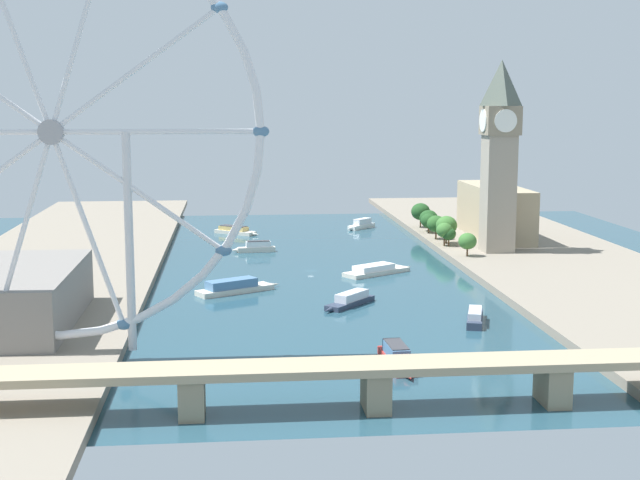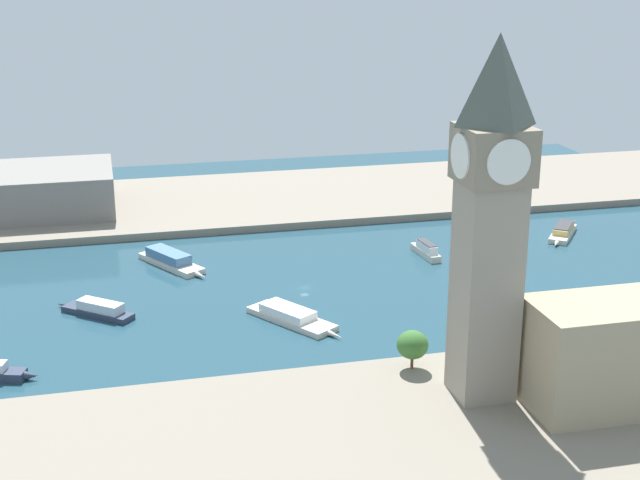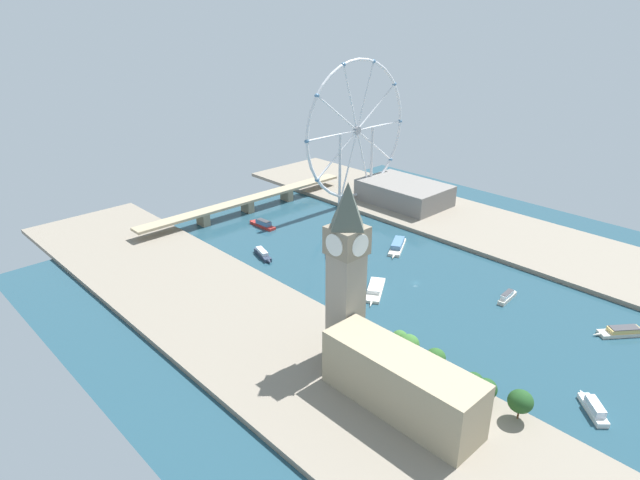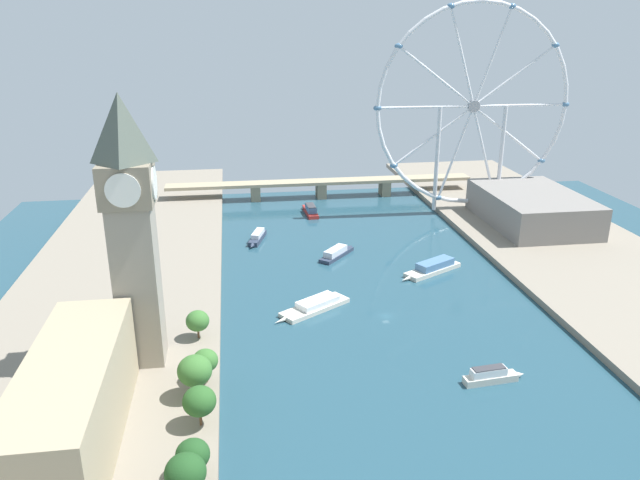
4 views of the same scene
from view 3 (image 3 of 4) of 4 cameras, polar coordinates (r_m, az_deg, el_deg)
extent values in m
plane|color=#234756|center=(355.55, 9.90, -4.39)|extent=(391.22, 391.22, 0.00)
cube|color=gray|center=(285.03, -3.96, -11.34)|extent=(90.00, 520.00, 3.00)
cube|color=gray|center=(441.68, 18.65, 0.57)|extent=(90.00, 520.00, 3.00)
cube|color=gray|center=(265.59, 2.68, -6.76)|extent=(13.75, 13.75, 54.72)
cube|color=gray|center=(250.24, 2.82, -0.01)|extent=(15.96, 15.96, 13.32)
pyramid|color=#4C564C|center=(243.94, 2.90, 3.70)|extent=(14.44, 14.44, 21.01)
cylinder|color=white|center=(255.53, 1.49, 0.53)|extent=(10.45, 0.50, 10.45)
cylinder|color=white|center=(245.12, 4.21, -0.56)|extent=(10.45, 0.50, 10.45)
cylinder|color=white|center=(255.82, 4.10, 0.50)|extent=(0.50, 10.45, 10.45)
cylinder|color=white|center=(244.82, 1.48, -0.53)|extent=(0.50, 10.45, 10.45)
cube|color=tan|center=(241.79, 8.37, -14.45)|extent=(22.00, 73.07, 26.60)
cylinder|color=#513823|center=(255.28, 19.89, -16.62)|extent=(0.80, 0.80, 4.62)
ellipsoid|color=#1E471E|center=(251.27, 20.10, -15.47)|extent=(10.61, 10.61, 9.55)
cylinder|color=#513823|center=(259.83, 16.67, -15.55)|extent=(0.80, 0.80, 3.03)
ellipsoid|color=#1E471E|center=(256.47, 16.82, -14.58)|extent=(10.07, 10.07, 9.06)
cylinder|color=#513823|center=(263.17, 15.53, -14.81)|extent=(0.80, 0.80, 3.18)
ellipsoid|color=#1E471E|center=(260.14, 15.65, -13.93)|extent=(8.67, 8.67, 7.81)
cylinder|color=#513823|center=(272.01, 11.81, -12.85)|extent=(0.80, 0.80, 4.09)
ellipsoid|color=#285623|center=(268.63, 11.92, -11.84)|extent=(9.53, 9.53, 8.58)
cylinder|color=#513823|center=(277.20, 9.09, -11.76)|extent=(0.80, 0.80, 4.82)
ellipsoid|color=#386B2D|center=(273.47, 9.18, -10.62)|extent=(10.54, 10.54, 9.49)
cylinder|color=#513823|center=(282.92, 8.21, -10.93)|extent=(0.80, 0.80, 4.48)
ellipsoid|color=#386B2D|center=(279.88, 8.28, -10.00)|extent=(8.14, 8.14, 7.33)
cylinder|color=#513823|center=(282.47, 7.79, -11.11)|extent=(0.80, 0.80, 3.32)
ellipsoid|color=#1E471E|center=(279.96, 7.84, -10.35)|extent=(7.06, 7.06, 6.36)
cylinder|color=#513823|center=(296.67, 3.26, -9.03)|extent=(0.80, 0.80, 3.56)
ellipsoid|color=#386B2D|center=(293.95, 3.28, -8.18)|extent=(8.42, 8.42, 7.58)
torus|color=silver|center=(472.52, 3.87, 11.29)|extent=(116.99, 2.46, 116.99)
cylinder|color=#99999E|center=(472.52, 3.87, 11.29)|extent=(6.87, 3.00, 6.87)
cylinder|color=silver|center=(493.52, 6.19, 11.73)|extent=(57.26, 1.48, 1.48)
cylinder|color=silver|center=(486.33, 5.84, 13.59)|extent=(47.20, 1.48, 34.85)
cylinder|color=silver|center=(474.06, 4.72, 14.65)|extent=(19.10, 1.48, 54.92)
cylinder|color=silver|center=(461.19, 3.19, 14.45)|extent=(19.10, 1.48, 54.92)
cylinder|color=silver|center=(452.79, 1.88, 12.97)|extent=(47.20, 1.48, 34.85)
cylinder|color=silver|center=(452.36, 1.36, 10.79)|extent=(57.26, 1.48, 1.48)
cylinder|color=silver|center=(460.07, 1.83, 8.84)|extent=(47.20, 1.48, 34.85)
cylinder|color=silver|center=(472.71, 3.05, 7.92)|extent=(19.10, 1.48, 54.92)
cylinder|color=silver|center=(485.27, 4.51, 8.29)|extent=(19.10, 1.48, 54.92)
cylinder|color=silver|center=(493.12, 5.68, 9.74)|extent=(47.20, 1.48, 34.85)
ellipsoid|color=teal|center=(515.25, 8.32, 12.12)|extent=(4.80, 3.20, 3.20)
ellipsoid|color=teal|center=(501.40, 7.73, 15.75)|extent=(4.80, 3.20, 3.20)
ellipsoid|color=teal|center=(477.31, 5.58, 17.98)|extent=(4.80, 3.20, 3.20)
ellipsoid|color=teal|center=(451.40, 2.46, 17.75)|extent=(4.80, 3.20, 3.20)
ellipsoid|color=teal|center=(434.06, -0.32, 14.78)|extent=(4.80, 3.20, 3.20)
ellipsoid|color=teal|center=(433.15, -1.38, 10.22)|extent=(4.80, 3.20, 3.20)
ellipsoid|color=teal|center=(449.12, -0.30, 6.26)|extent=(4.80, 3.20, 3.20)
ellipsoid|color=teal|center=(474.63, 2.24, 4.55)|extent=(4.80, 3.20, 3.20)
ellipsoid|color=teal|center=(499.34, 5.10, 5.44)|extent=(4.80, 3.20, 3.20)
ellipsoid|color=teal|center=(514.48, 7.33, 8.30)|extent=(4.80, 3.20, 3.20)
cylinder|color=silver|center=(494.34, 5.38, 8.09)|extent=(2.40, 2.40, 61.94)
cylinder|color=silver|center=(465.97, 2.08, 7.23)|extent=(2.40, 2.40, 61.94)
cube|color=gray|center=(484.68, 8.72, 4.88)|extent=(49.24, 73.72, 17.84)
cube|color=tan|center=(469.06, -7.58, 4.15)|extent=(203.22, 12.63, 2.00)
cube|color=gray|center=(448.60, -12.03, 2.13)|extent=(6.00, 11.36, 9.66)
cube|color=gray|center=(471.00, -7.54, 3.49)|extent=(6.00, 11.36, 9.66)
cube|color=gray|center=(496.24, -3.48, 4.69)|extent=(6.00, 11.36, 9.66)
cube|color=beige|center=(339.33, 28.80, -8.47)|extent=(23.55, 20.42, 1.98)
cone|color=beige|center=(331.79, 26.76, -8.76)|extent=(4.68, 4.25, 1.98)
cube|color=#DBB766|center=(339.01, 29.04, -8.14)|extent=(16.98, 14.99, 2.21)
cube|color=#38383D|center=(338.39, 29.09, -7.95)|extent=(15.47, 13.73, 0.39)
cube|color=#B22D28|center=(438.82, -5.98, 1.52)|extent=(7.10, 25.17, 2.17)
cone|color=#B22D28|center=(449.32, -7.18, 2.00)|extent=(2.35, 4.58, 2.17)
cube|color=teal|center=(436.91, -5.89, 1.81)|extent=(5.67, 14.00, 3.31)
cube|color=#38383D|center=(436.25, -5.90, 2.03)|extent=(5.37, 12.61, 0.31)
cube|color=white|center=(276.25, 26.48, -15.52)|extent=(17.80, 18.14, 2.42)
cone|color=white|center=(284.47, 25.51, -14.09)|extent=(4.27, 4.30, 2.42)
cube|color=silver|center=(273.87, 26.68, -15.17)|extent=(11.50, 11.67, 3.33)
cube|color=beige|center=(401.56, 8.03, -0.74)|extent=(30.81, 22.34, 2.02)
cone|color=beige|center=(385.45, 7.59, -1.78)|extent=(5.82, 4.50, 2.02)
cube|color=teal|center=(401.89, 8.09, -0.30)|extent=(20.60, 15.76, 3.32)
cube|color=beige|center=(348.96, 18.87, -5.72)|extent=(18.67, 5.83, 2.46)
cone|color=beige|center=(357.90, 19.55, -5.07)|extent=(3.53, 2.77, 2.46)
cube|color=white|center=(346.98, 18.86, -5.41)|extent=(12.22, 4.56, 2.76)
cube|color=#38383D|center=(346.27, 18.90, -5.18)|extent=(11.02, 4.29, 0.36)
cube|color=#2D384C|center=(386.83, -5.97, -1.55)|extent=(11.01, 22.34, 2.56)
cone|color=#2D384C|center=(376.09, -5.26, -2.28)|extent=(3.58, 4.50, 2.56)
cube|color=silver|center=(386.75, -6.04, -1.17)|extent=(7.99, 14.57, 2.30)
cube|color=beige|center=(341.50, 5.73, -5.19)|extent=(31.06, 24.75, 1.81)
cone|color=beige|center=(325.82, 5.29, -6.68)|extent=(5.68, 4.59, 1.81)
cube|color=white|center=(341.86, 5.78, -4.76)|extent=(19.30, 16.33, 2.43)
cube|color=#2D384C|center=(389.17, 1.18, -1.32)|extent=(20.47, 22.58, 1.85)
cone|color=#2D384C|center=(402.11, 1.03, -0.48)|extent=(4.26, 4.56, 1.85)
cube|color=silver|center=(387.06, 1.19, -1.08)|extent=(13.73, 14.90, 2.96)
camera|label=1|loc=(642.15, -16.61, 14.40)|focal=50.29mm
camera|label=2|loc=(252.69, -47.96, 3.41)|focal=51.39mm
camera|label=4|loc=(208.27, 53.14, -0.76)|focal=34.46mm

